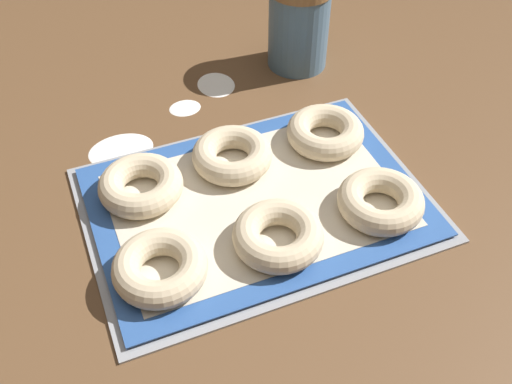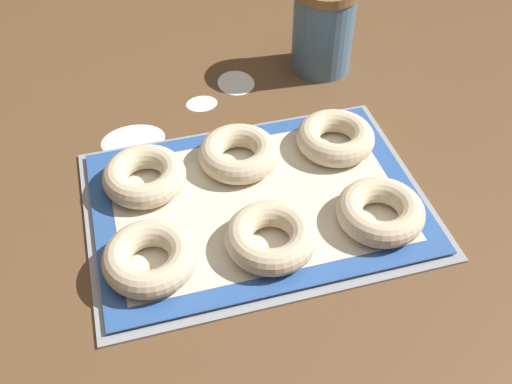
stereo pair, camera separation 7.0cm
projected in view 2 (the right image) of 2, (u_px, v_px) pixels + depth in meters
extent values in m
plane|color=brown|center=(257.00, 205.00, 0.88)|extent=(2.80, 2.80, 0.00)
cube|color=#93969B|center=(256.00, 204.00, 0.87)|extent=(0.49, 0.35, 0.01)
cube|color=#2D569E|center=(256.00, 202.00, 0.87)|extent=(0.47, 0.33, 0.00)
cube|color=beige|center=(256.00, 202.00, 0.87)|extent=(0.41, 0.27, 0.00)
torus|color=beige|center=(150.00, 258.00, 0.77)|extent=(0.12, 0.12, 0.04)
torus|color=beige|center=(271.00, 237.00, 0.79)|extent=(0.12, 0.12, 0.04)
torus|color=beige|center=(380.00, 212.00, 0.83)|extent=(0.12, 0.12, 0.04)
torus|color=beige|center=(144.00, 176.00, 0.88)|extent=(0.12, 0.12, 0.04)
torus|color=beige|center=(238.00, 153.00, 0.91)|extent=(0.12, 0.12, 0.04)
torus|color=beige|center=(335.00, 138.00, 0.94)|extent=(0.12, 0.12, 0.04)
cylinder|color=slate|center=(323.00, 32.00, 1.08)|extent=(0.11, 0.11, 0.15)
ellipsoid|color=white|center=(133.00, 140.00, 0.98)|extent=(0.10, 0.08, 0.00)
ellipsoid|color=white|center=(236.00, 82.00, 1.09)|extent=(0.07, 0.08, 0.00)
ellipsoid|color=white|center=(202.00, 103.00, 1.05)|extent=(0.06, 0.05, 0.00)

